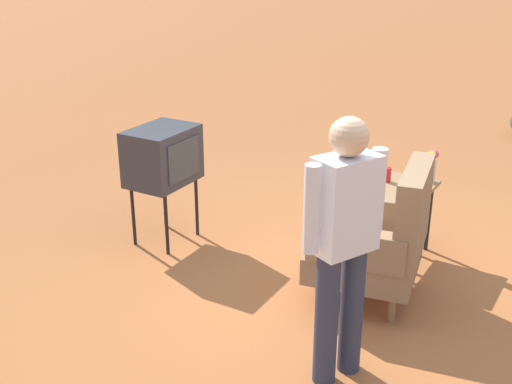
{
  "coord_description": "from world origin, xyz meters",
  "views": [
    {
      "loc": [
        3.85,
        1.63,
        2.51
      ],
      "look_at": [
        -0.11,
        -0.83,
        0.65
      ],
      "focal_mm": 44.75,
      "sensor_mm": 36.0,
      "label": 1
    }
  ],
  "objects_px": {
    "person_standing": "(344,237)",
    "soda_can_red": "(387,175)",
    "armchair": "(380,238)",
    "tv_on_stand": "(163,157)",
    "flower_vase": "(431,165)",
    "side_table": "(397,195)",
    "soda_can_blue": "(416,172)"
  },
  "relations": [
    {
      "from": "soda_can_blue",
      "to": "side_table",
      "type": "bearing_deg",
      "value": -23.86
    },
    {
      "from": "person_standing",
      "to": "armchair",
      "type": "bearing_deg",
      "value": -172.13
    },
    {
      "from": "side_table",
      "to": "tv_on_stand",
      "type": "distance_m",
      "value": 1.99
    },
    {
      "from": "armchair",
      "to": "soda_can_red",
      "type": "bearing_deg",
      "value": -161.65
    },
    {
      "from": "side_table",
      "to": "flower_vase",
      "type": "height_order",
      "value": "flower_vase"
    },
    {
      "from": "soda_can_blue",
      "to": "flower_vase",
      "type": "relative_size",
      "value": 0.46
    },
    {
      "from": "soda_can_red",
      "to": "side_table",
      "type": "bearing_deg",
      "value": 84.22
    },
    {
      "from": "armchair",
      "to": "person_standing",
      "type": "height_order",
      "value": "person_standing"
    },
    {
      "from": "soda_can_blue",
      "to": "person_standing",
      "type": "bearing_deg",
      "value": 6.11
    },
    {
      "from": "armchair",
      "to": "person_standing",
      "type": "bearing_deg",
      "value": 7.87
    },
    {
      "from": "flower_vase",
      "to": "tv_on_stand",
      "type": "bearing_deg",
      "value": -63.62
    },
    {
      "from": "armchair",
      "to": "flower_vase",
      "type": "bearing_deg",
      "value": 177.43
    },
    {
      "from": "side_table",
      "to": "soda_can_red",
      "type": "distance_m",
      "value": 0.18
    },
    {
      "from": "person_standing",
      "to": "soda_can_red",
      "type": "relative_size",
      "value": 13.44
    },
    {
      "from": "person_standing",
      "to": "flower_vase",
      "type": "height_order",
      "value": "person_standing"
    },
    {
      "from": "side_table",
      "to": "tv_on_stand",
      "type": "height_order",
      "value": "tv_on_stand"
    },
    {
      "from": "soda_can_red",
      "to": "person_standing",
      "type": "bearing_deg",
      "value": 12.64
    },
    {
      "from": "flower_vase",
      "to": "person_standing",
      "type": "bearing_deg",
      "value": 2.7
    },
    {
      "from": "armchair",
      "to": "soda_can_red",
      "type": "distance_m",
      "value": 0.84
    },
    {
      "from": "side_table",
      "to": "soda_can_blue",
      "type": "height_order",
      "value": "soda_can_blue"
    },
    {
      "from": "soda_can_red",
      "to": "flower_vase",
      "type": "relative_size",
      "value": 0.46
    },
    {
      "from": "armchair",
      "to": "side_table",
      "type": "relative_size",
      "value": 1.67
    },
    {
      "from": "side_table",
      "to": "flower_vase",
      "type": "bearing_deg",
      "value": 133.41
    },
    {
      "from": "person_standing",
      "to": "soda_can_red",
      "type": "bearing_deg",
      "value": -167.36
    },
    {
      "from": "side_table",
      "to": "soda_can_blue",
      "type": "relative_size",
      "value": 5.2
    },
    {
      "from": "person_standing",
      "to": "soda_can_red",
      "type": "distance_m",
      "value": 1.81
    },
    {
      "from": "armchair",
      "to": "tv_on_stand",
      "type": "relative_size",
      "value": 1.03
    },
    {
      "from": "side_table",
      "to": "flower_vase",
      "type": "distance_m",
      "value": 0.37
    },
    {
      "from": "side_table",
      "to": "person_standing",
      "type": "bearing_deg",
      "value": 9.56
    },
    {
      "from": "armchair",
      "to": "soda_can_blue",
      "type": "bearing_deg",
      "value": -175.68
    },
    {
      "from": "side_table",
      "to": "person_standing",
      "type": "xyz_separation_m",
      "value": [
        1.74,
        0.29,
        0.4
      ]
    },
    {
      "from": "armchair",
      "to": "tv_on_stand",
      "type": "height_order",
      "value": "armchair"
    }
  ]
}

